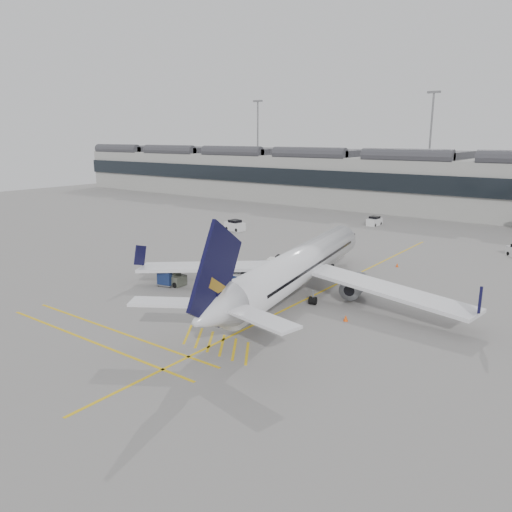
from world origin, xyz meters
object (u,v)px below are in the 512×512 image
Objects in this scene: baggage_cart_a at (236,291)px; belt_loader at (282,268)px; ramp_agent_a at (268,274)px; ramp_agent_b at (269,279)px; pushback_tug at (173,279)px; airliner_main at (297,267)px.

belt_loader is at bearing 106.41° from baggage_cart_a.
ramp_agent_a is 1.02× the size of ramp_agent_b.
pushback_tug is (-8.84, 0.29, -0.40)m from baggage_cart_a.
airliner_main reaches higher than pushback_tug.
baggage_cart_a is 1.09× the size of ramp_agent_b.
ramp_agent_b is at bearing 27.35° from pushback_tug.
ramp_agent_a is at bearing 145.89° from airliner_main.
airliner_main is 8.76m from belt_loader.
belt_loader reaches higher than pushback_tug.
ramp_agent_a reaches higher than pushback_tug.
airliner_main is 5.91m from ramp_agent_a.
ramp_agent_b is 10.33m from pushback_tug.
baggage_cart_a is at bearing 49.58° from ramp_agent_b.
pushback_tug is at bearing -9.36° from ramp_agent_b.
ramp_agent_b reaches higher than pushback_tug.
ramp_agent_b is at bearing 160.92° from airliner_main.
airliner_main reaches higher than ramp_agent_b.
ramp_agent_a is 10.18m from pushback_tug.
ramp_agent_a is (-1.37, 7.20, -0.12)m from baggage_cart_a.
baggage_cart_a is (2.12, -11.05, 0.44)m from belt_loader.
airliner_main is 13.60m from pushback_tug.
ramp_agent_a is at bearing 106.31° from baggage_cart_a.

